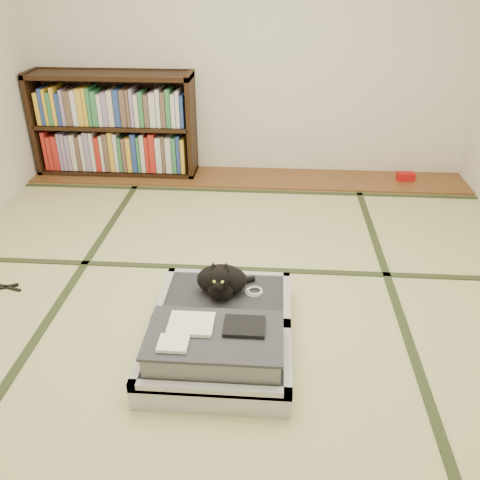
{
  "coord_description": "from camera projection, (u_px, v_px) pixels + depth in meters",
  "views": [
    {
      "loc": [
        0.25,
        -2.44,
        1.78
      ],
      "look_at": [
        0.05,
        0.35,
        0.25
      ],
      "focal_mm": 38.0,
      "sensor_mm": 36.0,
      "label": 1
    }
  ],
  "objects": [
    {
      "name": "cat",
      "position": [
        222.0,
        281.0,
        2.8
      ],
      "size": [
        0.32,
        0.33,
        0.26
      ],
      "color": "black",
      "rests_on": "suitcase"
    },
    {
      "name": "suitcase",
      "position": [
        220.0,
        334.0,
        2.61
      ],
      "size": [
        0.73,
        0.97,
        0.29
      ],
      "color": "silver",
      "rests_on": "floor"
    },
    {
      "name": "room_shell",
      "position": [
        223.0,
        42.0,
        2.3
      ],
      "size": [
        4.5,
        4.5,
        4.5
      ],
      "color": "white",
      "rests_on": "ground"
    },
    {
      "name": "tatami_borders",
      "position": [
        234.0,
        261.0,
        3.43
      ],
      "size": [
        4.0,
        4.5,
        0.01
      ],
      "color": "#2D381E",
      "rests_on": "ground"
    },
    {
      "name": "floor",
      "position": [
        227.0,
        305.0,
        3.0
      ],
      "size": [
        4.5,
        4.5,
        0.0
      ],
      "primitive_type": "plane",
      "color": "#C9C186",
      "rests_on": "ground"
    },
    {
      "name": "red_item",
      "position": [
        406.0,
        176.0,
        4.66
      ],
      "size": [
        0.16,
        0.11,
        0.07
      ],
      "primitive_type": "cube",
      "rotation": [
        0.0,
        0.0,
        0.11
      ],
      "color": "#B2100E",
      "rests_on": "wood_strip"
    },
    {
      "name": "cable_coil",
      "position": [
        254.0,
        291.0,
        2.86
      ],
      "size": [
        0.1,
        0.1,
        0.02
      ],
      "color": "white",
      "rests_on": "suitcase"
    },
    {
      "name": "wood_strip",
      "position": [
        247.0,
        178.0,
        4.75
      ],
      "size": [
        4.0,
        0.5,
        0.02
      ],
      "primitive_type": "cube",
      "color": "brown",
      "rests_on": "ground"
    },
    {
      "name": "bookcase",
      "position": [
        115.0,
        127.0,
        4.67
      ],
      "size": [
        1.48,
        0.34,
        0.95
      ],
      "color": "black",
      "rests_on": "wood_strip"
    }
  ]
}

